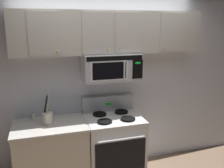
{
  "coord_description": "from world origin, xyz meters",
  "views": [
    {
      "loc": [
        -0.91,
        -2.56,
        2.13
      ],
      "look_at": [
        0.0,
        0.49,
        1.35
      ],
      "focal_mm": 39.22,
      "sensor_mm": 36.0,
      "label": 1
    }
  ],
  "objects_px": {
    "over_range_microwave": "(111,67)",
    "spice_jar": "(50,114)",
    "utensil_crock_cream": "(47,117)",
    "salt_shaker": "(33,116)",
    "stove_range": "(113,146)"
  },
  "relations": [
    {
      "from": "over_range_microwave",
      "to": "utensil_crock_cream",
      "type": "distance_m",
      "value": 1.04
    },
    {
      "from": "stove_range",
      "to": "utensil_crock_cream",
      "type": "height_order",
      "value": "utensil_crock_cream"
    },
    {
      "from": "over_range_microwave",
      "to": "spice_jar",
      "type": "xyz_separation_m",
      "value": [
        -0.82,
        0.11,
        -0.63
      ]
    },
    {
      "from": "utensil_crock_cream",
      "to": "salt_shaker",
      "type": "relative_size",
      "value": 4.13
    },
    {
      "from": "salt_shaker",
      "to": "spice_jar",
      "type": "relative_size",
      "value": 1.02
    },
    {
      "from": "spice_jar",
      "to": "salt_shaker",
      "type": "bearing_deg",
      "value": 178.3
    },
    {
      "from": "spice_jar",
      "to": "over_range_microwave",
      "type": "bearing_deg",
      "value": -7.74
    },
    {
      "from": "over_range_microwave",
      "to": "spice_jar",
      "type": "relative_size",
      "value": 8.14
    },
    {
      "from": "stove_range",
      "to": "utensil_crock_cream",
      "type": "bearing_deg",
      "value": 178.73
    },
    {
      "from": "stove_range",
      "to": "salt_shaker",
      "type": "height_order",
      "value": "stove_range"
    },
    {
      "from": "utensil_crock_cream",
      "to": "salt_shaker",
      "type": "distance_m",
      "value": 0.29
    },
    {
      "from": "utensil_crock_cream",
      "to": "over_range_microwave",
      "type": "bearing_deg",
      "value": 6.43
    },
    {
      "from": "spice_jar",
      "to": "utensil_crock_cream",
      "type": "bearing_deg",
      "value": -102.03
    },
    {
      "from": "over_range_microwave",
      "to": "salt_shaker",
      "type": "bearing_deg",
      "value": 173.56
    },
    {
      "from": "stove_range",
      "to": "utensil_crock_cream",
      "type": "distance_m",
      "value": 1.01
    }
  ]
}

